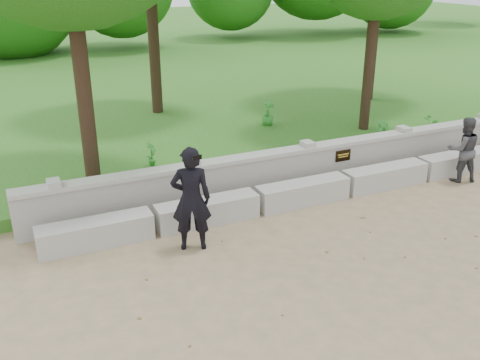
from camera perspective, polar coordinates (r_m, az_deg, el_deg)
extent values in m
plane|color=#9C805F|center=(9.82, 17.46, -5.58)|extent=(80.00, 80.00, 0.00)
cube|color=#225F18|center=(21.61, -7.89, 10.65)|extent=(40.00, 22.00, 0.25)
cube|color=#AEACA4|center=(9.26, -15.13, -5.48)|extent=(1.90, 0.45, 0.45)
cube|color=#AEACA4|center=(9.71, -3.48, -3.35)|extent=(1.90, 0.45, 0.45)
cube|color=#AEACA4|center=(10.52, 6.71, -1.36)|extent=(1.90, 0.45, 0.45)
cube|color=#AEACA4|center=(11.62, 15.20, 0.33)|extent=(1.90, 0.45, 0.45)
cube|color=#AEACA4|center=(12.94, 22.08, 1.70)|extent=(1.90, 0.45, 0.45)
cube|color=#A3A19A|center=(11.50, 9.24, 1.60)|extent=(12.50, 0.25, 0.82)
cube|color=#AEACA4|center=(11.35, 9.38, 3.73)|extent=(12.50, 0.35, 0.08)
cube|color=black|center=(11.49, 10.93, 2.57)|extent=(0.36, 0.02, 0.24)
imported|color=black|center=(8.61, -5.24, -2.04)|extent=(0.75, 0.61, 1.77)
cube|color=black|center=(7.99, -4.59, 2.41)|extent=(0.14, 0.06, 0.07)
imported|color=#3A3A3F|center=(12.33, 22.72, 3.02)|extent=(0.83, 0.74, 1.42)
cylinder|color=#382619|center=(10.71, -16.56, 11.19)|extent=(0.31, 0.31, 4.54)
cylinder|color=#382619|center=(15.82, -9.25, 15.33)|extent=(0.31, 0.31, 4.64)
cylinder|color=#382619|center=(14.38, 13.69, 12.74)|extent=(0.26, 0.26, 3.86)
cylinder|color=#382619|center=(17.80, 14.11, 15.08)|extent=(0.29, 0.29, 4.25)
imported|color=#348C2F|center=(11.82, -9.43, 2.76)|extent=(0.34, 0.35, 0.55)
imported|color=#348C2F|center=(13.16, 15.15, 4.62)|extent=(0.48, 0.48, 0.69)
imported|color=#348C2F|center=(14.18, 19.98, 5.13)|extent=(0.61, 0.54, 0.61)
imported|color=#348C2F|center=(14.69, 2.96, 7.09)|extent=(0.48, 0.47, 0.64)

